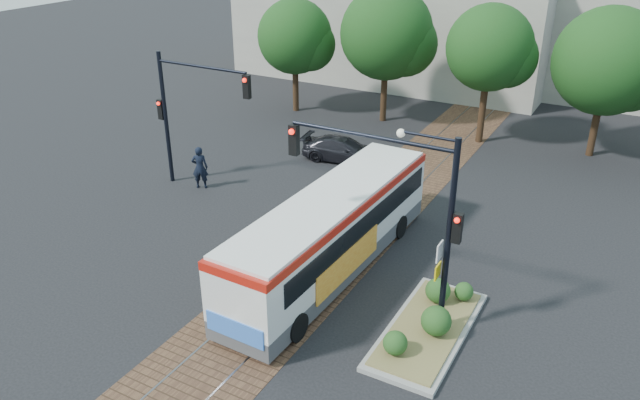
{
  "coord_description": "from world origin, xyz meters",
  "views": [
    {
      "loc": [
        9.32,
        -15.86,
        11.77
      ],
      "look_at": [
        -0.88,
        2.58,
        1.6
      ],
      "focal_mm": 35.0,
      "sensor_mm": 36.0,
      "label": 1
    }
  ],
  "objects_px": {
    "signal_pole_main": "(409,199)",
    "officer": "(200,167)",
    "traffic_island": "(430,322)",
    "parked_car": "(343,149)",
    "city_bus": "(332,229)",
    "signal_pole_left": "(184,104)"
  },
  "relations": [
    {
      "from": "parked_car",
      "to": "traffic_island",
      "type": "bearing_deg",
      "value": -150.13
    },
    {
      "from": "traffic_island",
      "to": "signal_pole_main",
      "type": "bearing_deg",
      "value": 174.64
    },
    {
      "from": "signal_pole_left",
      "to": "parked_car",
      "type": "bearing_deg",
      "value": 52.49
    },
    {
      "from": "city_bus",
      "to": "traffic_island",
      "type": "height_order",
      "value": "city_bus"
    },
    {
      "from": "signal_pole_left",
      "to": "officer",
      "type": "xyz_separation_m",
      "value": [
        0.54,
        0.05,
        -2.88
      ]
    },
    {
      "from": "signal_pole_main",
      "to": "city_bus",
      "type": "bearing_deg",
      "value": 154.3
    },
    {
      "from": "signal_pole_main",
      "to": "signal_pole_left",
      "type": "relative_size",
      "value": 1.0
    },
    {
      "from": "traffic_island",
      "to": "signal_pole_main",
      "type": "height_order",
      "value": "signal_pole_main"
    },
    {
      "from": "signal_pole_main",
      "to": "officer",
      "type": "height_order",
      "value": "signal_pole_main"
    },
    {
      "from": "signal_pole_main",
      "to": "parked_car",
      "type": "height_order",
      "value": "signal_pole_main"
    },
    {
      "from": "officer",
      "to": "parked_car",
      "type": "height_order",
      "value": "officer"
    },
    {
      "from": "parked_car",
      "to": "signal_pole_left",
      "type": "bearing_deg",
      "value": 134.36
    },
    {
      "from": "traffic_island",
      "to": "signal_pole_left",
      "type": "bearing_deg",
      "value": 159.64
    },
    {
      "from": "signal_pole_main",
      "to": "parked_car",
      "type": "xyz_separation_m",
      "value": [
        -7.59,
        10.85,
        -3.57
      ]
    },
    {
      "from": "signal_pole_main",
      "to": "officer",
      "type": "xyz_separation_m",
      "value": [
        -11.69,
        4.85,
        -3.18
      ]
    },
    {
      "from": "city_bus",
      "to": "signal_pole_left",
      "type": "height_order",
      "value": "signal_pole_left"
    },
    {
      "from": "traffic_island",
      "to": "parked_car",
      "type": "xyz_separation_m",
      "value": [
        -8.55,
        10.94,
        0.26
      ]
    },
    {
      "from": "city_bus",
      "to": "signal_pole_main",
      "type": "height_order",
      "value": "signal_pole_main"
    },
    {
      "from": "signal_pole_main",
      "to": "parked_car",
      "type": "distance_m",
      "value": 13.71
    },
    {
      "from": "traffic_island",
      "to": "parked_car",
      "type": "height_order",
      "value": "parked_car"
    },
    {
      "from": "officer",
      "to": "parked_car",
      "type": "distance_m",
      "value": 7.28
    },
    {
      "from": "parked_car",
      "to": "city_bus",
      "type": "bearing_deg",
      "value": -163.13
    }
  ]
}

